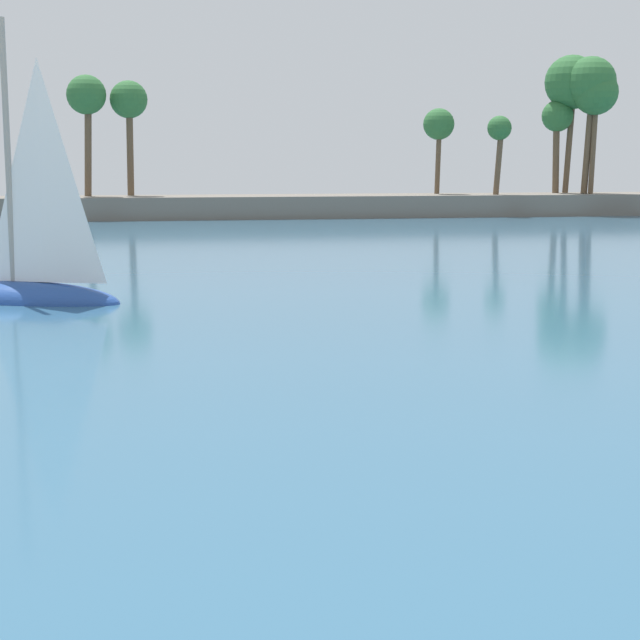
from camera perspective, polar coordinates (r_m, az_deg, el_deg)
The scene contains 3 objects.
sea at distance 64.27m, azimuth -7.02°, elevation 4.81°, with size 220.00×113.38×0.06m, color #33607F.
palm_headland at distance 80.92m, azimuth -7.95°, elevation 8.83°, with size 84.58×6.53×13.34m.
sailboat_near_shore at distance 35.01m, azimuth -16.15°, elevation 2.45°, with size 7.08×4.42×9.87m.
Camera 1 is at (-3.11, -0.10, 4.82)m, focal length 56.89 mm.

